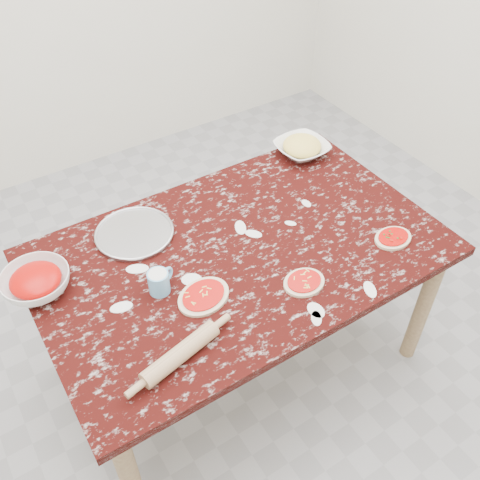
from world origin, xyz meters
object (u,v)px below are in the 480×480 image
object	(u,v)px
pizza_tray	(135,234)
cheese_bowl	(302,149)
flour_mug	(159,281)
worktable	(240,264)
sauce_bowl	(37,283)
rolling_pin	(180,354)

from	to	relation	value
pizza_tray	cheese_bowl	distance (m)	0.93
flour_mug	worktable	bearing A→B (deg)	3.88
sauce_bowl	rolling_pin	bearing A→B (deg)	-61.24
worktable	pizza_tray	world-z (taller)	pizza_tray
sauce_bowl	cheese_bowl	size ratio (longest dim) A/B	1.01
worktable	pizza_tray	xyz separation A→B (m)	(-0.32, 0.30, 0.09)
worktable	cheese_bowl	distance (m)	0.74
pizza_tray	rolling_pin	bearing A→B (deg)	-100.79
worktable	flour_mug	distance (m)	0.39
pizza_tray	rolling_pin	xyz separation A→B (m)	(-0.12, -0.63, 0.02)
pizza_tray	rolling_pin	world-z (taller)	rolling_pin
flour_mug	rolling_pin	size ratio (longest dim) A/B	0.38
cheese_bowl	pizza_tray	bearing A→B (deg)	-174.06
sauce_bowl	pizza_tray	bearing A→B (deg)	11.43
pizza_tray	cheese_bowl	size ratio (longest dim) A/B	1.28
sauce_bowl	cheese_bowl	distance (m)	1.36
worktable	rolling_pin	world-z (taller)	rolling_pin
worktable	sauce_bowl	world-z (taller)	sauce_bowl
cheese_bowl	flour_mug	bearing A→B (deg)	-156.45
sauce_bowl	worktable	bearing A→B (deg)	-16.40
worktable	pizza_tray	distance (m)	0.45
sauce_bowl	rolling_pin	distance (m)	0.62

